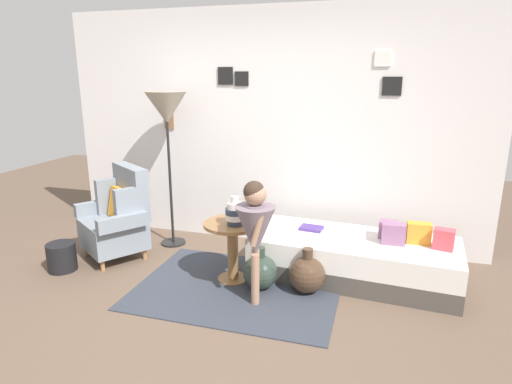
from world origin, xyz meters
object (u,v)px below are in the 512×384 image
Objects in this scene: daybed at (353,258)px; book_on_daybed at (311,228)px; side_table at (233,240)px; magazine_basket at (62,257)px; vase_striped at (235,213)px; demijohn_far at (307,274)px; armchair at (119,217)px; demijohn_near at (260,272)px; person_child at (255,227)px; floor_lamp at (167,113)px.

daybed is 0.50m from book_on_daybed.
side_table is 2.06× the size of magazine_basket.
daybed is 1.22m from vase_striped.
demijohn_far is 2.43m from magazine_basket.
magazine_basket is (-0.36, -0.47, -0.30)m from armchair.
side_table is 0.82m from book_on_daybed.
book_on_daybed reaches higher than demijohn_near.
side_table is (1.34, -0.19, -0.03)m from armchair.
vase_striped reaches higher than book_on_daybed.
demijohn_far is (-0.37, -0.41, -0.03)m from daybed.
book_on_daybed is at bearing 96.37° from demijohn_far.
person_child is 2.56× the size of demijohn_far.
armchair is 2.41× the size of demijohn_near.
book_on_daybed is at bearing 37.42° from side_table.
armchair is 3.46× the size of magazine_basket.
daybed is 4.86× the size of demijohn_near.
book_on_daybed reaches higher than magazine_basket.
vase_striped is 0.67× the size of demijohn_near.
demijohn_far reaches higher than magazine_basket.
side_table is 0.54× the size of person_child.
demijohn_far is at bearing -22.78° from floor_lamp.
magazine_basket is (-2.79, -0.66, -0.06)m from daybed.
daybed is 1.83× the size of person_child.
daybed is 2.87m from magazine_basket.
person_child is at bearing -83.84° from demijohn_near.
floor_lamp reaches higher than vase_striped.
demijohn_far is at bearing 36.80° from person_child.
person_child is 0.93m from book_on_daybed.
side_table is 2.13× the size of vase_striped.
magazine_basket is (-0.73, -0.96, -1.36)m from floor_lamp.
side_table is at bearing 163.01° from demijohn_near.
armchair is 1.68× the size of side_table.
book_on_daybed is 0.53× the size of demijohn_far.
demijohn_far is at bearing -131.97° from daybed.
armchair is 1.36m from side_table.
demijohn_far is (0.39, 0.29, -0.51)m from person_child.
demijohn_far is at bearing 1.71° from vase_striped.
vase_striped is at bearing -178.29° from demijohn_far.
demijohn_near is 0.42m from demijohn_far.
vase_striped is at bearing -49.76° from side_table.
daybed is 7.24× the size of vase_striped.
magazine_basket is (-2.36, -0.79, -0.28)m from book_on_daybed.
daybed is 6.99× the size of magazine_basket.
vase_striped is at bearing 172.29° from demijohn_near.
demijohn_near is (-0.03, 0.24, -0.52)m from person_child.
side_table is at bearing 177.06° from demijohn_far.
person_child is at bearing -45.99° from side_table.
vase_striped is at bearing -35.50° from floor_lamp.
person_child is 0.57m from demijohn_near.
person_child is (-0.76, -0.71, 0.48)m from daybed.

